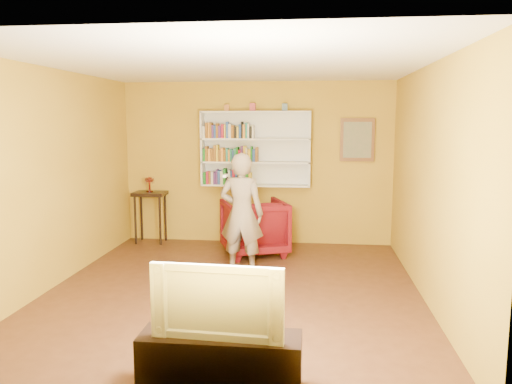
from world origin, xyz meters
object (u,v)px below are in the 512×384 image
bookshelf (256,149)px  tv_cabinet (220,362)px  armchair (254,227)px  person (242,214)px  television (220,299)px  console_table (150,201)px  ruby_lustre (149,181)px

bookshelf → tv_cabinet: bearing=-86.8°
armchair → person: size_ratio=0.57×
person → tv_cabinet: person is taller
person → television: person is taller
person → console_table: bearing=-34.9°
armchair → person: person is taller
bookshelf → television: bookshelf is taller
bookshelf → console_table: bearing=-174.9°
person → ruby_lustre: bearing=-34.9°
bookshelf → person: size_ratio=1.10×
tv_cabinet → ruby_lustre: bearing=114.5°
bookshelf → console_table: bookshelf is taller
bookshelf → console_table: 2.00m
console_table → person: 2.36m
ruby_lustre → tv_cabinet: (2.05, -4.50, -0.83)m
armchair → television: television is taller
tv_cabinet → armchair: bearing=93.0°
bookshelf → ruby_lustre: 1.87m
armchair → tv_cabinet: armchair is taller
console_table → tv_cabinet: console_table is taller
ruby_lustre → television: ruby_lustre is taller
person → tv_cabinet: (0.26, -2.96, -0.60)m
bookshelf → armchair: bookshelf is taller
ruby_lustre → television: size_ratio=0.25×
bookshelf → television: size_ratio=1.80×
console_table → bookshelf: bearing=5.1°
television → armchair: bearing=96.2°
person → tv_cabinet: size_ratio=1.32×
bookshelf → television: bearing=-86.8°
console_table → ruby_lustre: bearing=132.0°
console_table → person: bearing=-40.7°
person → television: bearing=100.9°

